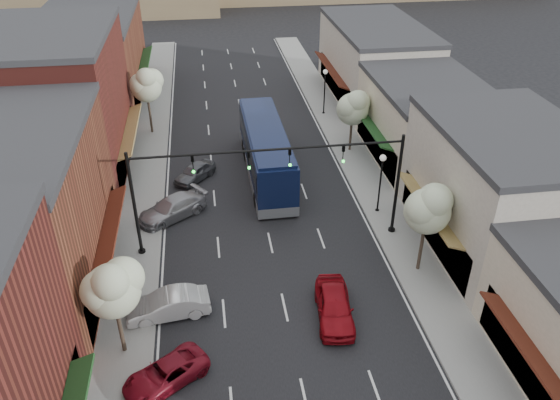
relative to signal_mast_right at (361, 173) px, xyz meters
name	(u,v)px	position (x,y,z in m)	size (l,w,h in m)	color
ground	(290,334)	(-5.62, -8.00, -4.62)	(160.00, 160.00, 0.00)	black
sidewalk_left	(146,172)	(-14.02, 10.50, -4.55)	(2.80, 73.00, 0.15)	gray
sidewalk_right	(355,158)	(2.78, 10.50, -4.55)	(2.80, 73.00, 0.15)	gray
curb_left	(164,171)	(-12.62, 10.50, -4.55)	(0.25, 73.00, 0.17)	gray
curb_right	(339,159)	(1.38, 10.50, -4.55)	(0.25, 73.00, 0.17)	gray
bldg_left_midnear	(8,217)	(-19.85, -2.00, 0.03)	(10.14, 14.10, 9.40)	brown
bldg_left_midfar	(58,105)	(-19.86, 12.00, 0.78)	(10.14, 14.10, 10.90)	maroon
bldg_left_far	(92,57)	(-19.84, 28.00, -0.46)	(10.14, 18.10, 8.40)	brown
bldg_right_midnear	(500,190)	(8.10, -2.00, -0.72)	(9.14, 12.10, 7.90)	#BFB4A4
bldg_right_midfar	(425,122)	(8.08, 10.00, -1.46)	(9.14, 12.10, 6.40)	beige
bldg_right_far	(374,62)	(8.09, 24.00, -0.96)	(9.14, 16.10, 7.40)	#BFB4A4
signal_mast_right	(361,173)	(0.00, 0.00, 0.00)	(8.22, 0.46, 7.00)	black
signal_mast_left	(174,187)	(-11.24, 0.00, 0.00)	(8.22, 0.46, 7.00)	black
tree_right_near	(429,208)	(2.73, -4.05, -0.17)	(2.85, 2.65, 5.95)	#47382B
tree_right_far	(353,107)	(2.73, 11.95, -0.63)	(2.85, 2.65, 5.43)	#47382B
tree_left_near	(112,287)	(-13.87, -8.05, -0.40)	(2.85, 2.65, 5.69)	#47382B
tree_left_far	(146,84)	(-13.87, 17.95, -0.02)	(2.85, 2.65, 6.13)	#47382B
lamp_post_near	(381,174)	(2.18, 2.50, -1.62)	(0.44, 0.44, 4.44)	black
lamp_post_far	(325,84)	(2.18, 20.00, -1.62)	(0.44, 0.44, 4.44)	black
coach_bus	(266,151)	(-4.77, 8.89, -2.57)	(2.97, 12.96, 3.95)	#0D1636
red_hatchback	(334,306)	(-3.14, -7.11, -3.84)	(1.84, 4.57, 1.56)	maroon
parked_car_a	(166,374)	(-11.82, -10.20, -4.06)	(1.87, 4.07, 1.13)	maroon
parked_car_b	(168,305)	(-11.82, -5.70, -3.90)	(1.53, 4.39, 1.45)	silver
parked_car_c	(172,208)	(-11.82, 3.91, -3.90)	(2.02, 4.96, 1.44)	#A0A0A5
parked_car_d	(195,172)	(-10.23, 8.94, -3.98)	(1.51, 3.76, 1.28)	#55585C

